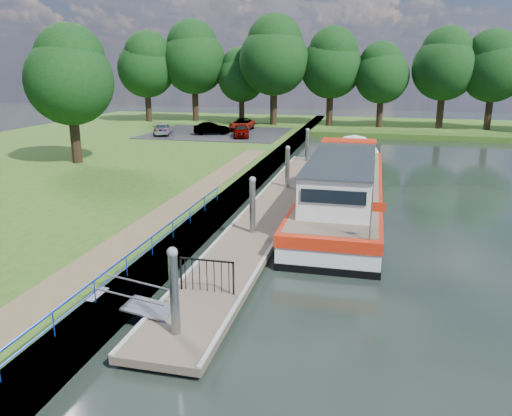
% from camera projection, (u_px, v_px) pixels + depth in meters
% --- Properties ---
extents(ground, '(160.00, 160.00, 0.00)m').
position_uv_depth(ground, '(183.00, 337.00, 14.48)').
color(ground, black).
rests_on(ground, ground).
extents(riverbank, '(32.00, 90.00, 0.78)m').
position_uv_depth(riverbank, '(8.00, 181.00, 32.40)').
color(riverbank, '#2B4E16').
rests_on(riverbank, ground).
extents(bank_edge, '(1.10, 90.00, 0.78)m').
position_uv_depth(bank_edge, '(236.00, 194.00, 28.97)').
color(bank_edge, '#473D2D').
rests_on(bank_edge, ground).
extents(far_bank, '(60.00, 18.00, 0.60)m').
position_uv_depth(far_bank, '(434.00, 128.00, 60.40)').
color(far_bank, '#2B4E16').
rests_on(far_bank, ground).
extents(footpath, '(1.60, 40.00, 0.05)m').
position_uv_depth(footpath, '(156.00, 220.00, 22.72)').
color(footpath, brown).
rests_on(footpath, riverbank).
extents(carpark, '(14.00, 12.00, 0.06)m').
position_uv_depth(carpark, '(217.00, 133.00, 52.25)').
color(carpark, black).
rests_on(carpark, riverbank).
extents(blue_fence, '(0.04, 18.04, 0.72)m').
position_uv_depth(blue_fence, '(140.00, 251.00, 17.54)').
color(blue_fence, '#0C2DBF').
rests_on(blue_fence, riverbank).
extents(pontoon, '(2.50, 30.00, 0.56)m').
position_uv_depth(pontoon, '(273.00, 210.00, 26.59)').
color(pontoon, brown).
rests_on(pontoon, ground).
extents(mooring_piles, '(0.30, 27.30, 3.55)m').
position_uv_depth(mooring_piles, '(273.00, 190.00, 26.29)').
color(mooring_piles, gray).
rests_on(mooring_piles, ground).
extents(gangway, '(2.58, 1.00, 0.92)m').
position_uv_depth(gangway, '(132.00, 303.00, 15.19)').
color(gangway, '#A5A8AD').
rests_on(gangway, ground).
extents(gate_panel, '(1.85, 0.05, 1.15)m').
position_uv_depth(gate_panel, '(207.00, 271.00, 16.22)').
color(gate_panel, black).
rests_on(gate_panel, ground).
extents(barge, '(4.36, 21.15, 4.78)m').
position_uv_depth(barge, '(345.00, 185.00, 28.15)').
color(barge, black).
rests_on(barge, ground).
extents(horizon_trees, '(54.38, 10.03, 12.87)m').
position_uv_depth(horizon_trees, '(320.00, 63.00, 58.21)').
color(horizon_trees, '#332316').
rests_on(horizon_trees, ground).
extents(bank_tree_a, '(6.12, 6.12, 9.72)m').
position_uv_depth(bank_tree_a, '(70.00, 74.00, 34.89)').
color(bank_tree_a, '#332316').
rests_on(bank_tree_a, riverbank).
extents(car_a, '(2.44, 4.02, 1.28)m').
position_uv_depth(car_a, '(241.00, 131.00, 48.87)').
color(car_a, '#999999').
rests_on(car_a, carpark).
extents(car_b, '(3.84, 2.53, 1.20)m').
position_uv_depth(car_b, '(211.00, 129.00, 50.78)').
color(car_b, '#999999').
rests_on(car_b, carpark).
extents(car_c, '(2.59, 4.24, 1.15)m').
position_uv_depth(car_c, '(163.00, 129.00, 50.56)').
color(car_c, '#999999').
rests_on(car_c, carpark).
extents(car_d, '(2.25, 4.65, 1.27)m').
position_uv_depth(car_d, '(242.00, 124.00, 53.95)').
color(car_d, '#999999').
rests_on(car_d, carpark).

